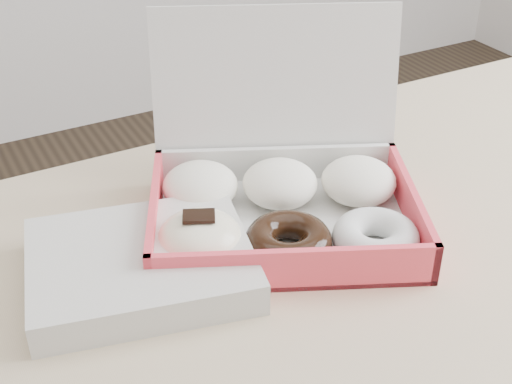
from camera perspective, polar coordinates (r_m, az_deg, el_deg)
name	(u,v)px	position (r m, az deg, el deg)	size (l,w,h in m)	color
table	(473,272)	(0.99, 16.97, -6.17)	(1.20, 0.80, 0.75)	tan
donut_box	(280,196)	(0.89, 1.93, -0.34)	(0.41, 0.39, 0.24)	silver
newspapers	(141,265)	(0.82, -9.20, -5.75)	(0.25, 0.20, 0.04)	silver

